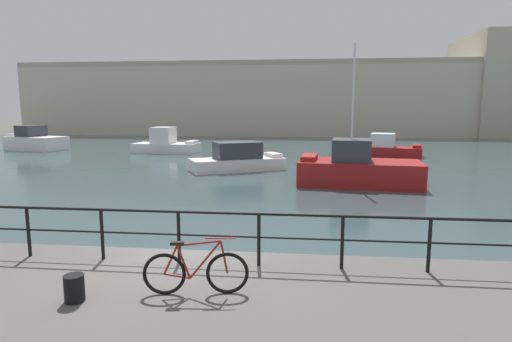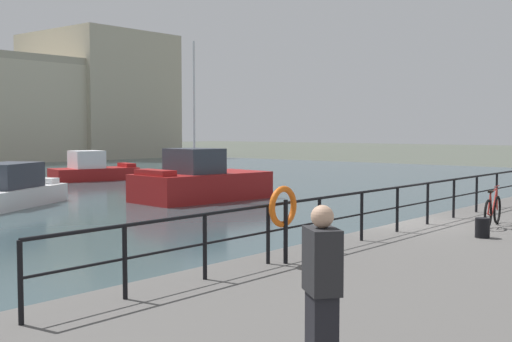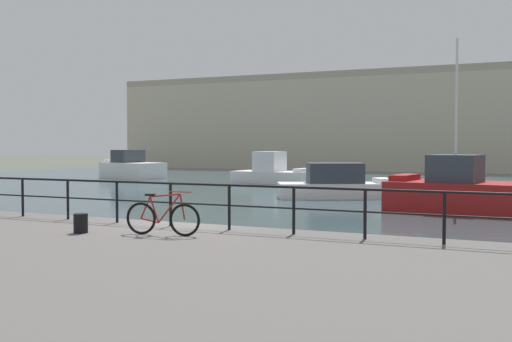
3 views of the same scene
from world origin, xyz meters
TOP-DOWN VIEW (x-y plane):
  - ground_plane at (0.00, 0.00)m, footprint 240.00×240.00m
  - water_basin at (0.00, 30.20)m, footprint 80.00×60.00m
  - harbor_building at (6.56, 54.33)m, footprint 75.72×14.07m
  - moored_cabin_cruiser at (-1.38, 16.73)m, footprint 6.10×4.56m
  - moored_blue_motorboat at (-22.07, 27.49)m, footprint 5.93×4.14m
  - moored_harbor_tender at (-9.26, 26.61)m, footprint 5.76×3.00m
  - moored_white_yacht at (9.46, 25.83)m, footprint 5.56×3.60m
  - moored_red_daysailer at (5.32, 12.49)m, footprint 6.27×3.61m
  - quay_railing at (0.87, -0.75)m, footprint 24.41×0.07m
  - parked_bicycle at (0.76, -2.15)m, footprint 1.76×0.32m
  - mooring_bollard at (-1.13, -2.62)m, footprint 0.32×0.32m

SIDE VIEW (x-z plane):
  - ground_plane at x=0.00m, z-range 0.00..0.00m
  - water_basin at x=0.00m, z-range 0.00..0.01m
  - moored_white_yacht at x=9.46m, z-range -0.25..1.58m
  - moored_cabin_cruiser at x=-1.38m, z-range -0.19..1.58m
  - moored_harbor_tender at x=-9.26m, z-range -0.36..1.86m
  - moored_red_daysailer at x=5.32m, z-range -2.65..4.30m
  - moored_blue_motorboat at x=-22.07m, z-range -0.29..1.98m
  - mooring_bollard at x=-1.13m, z-range 0.72..1.16m
  - parked_bicycle at x=0.76m, z-range 0.62..1.60m
  - quay_railing at x=0.87m, z-range 0.92..2.00m
  - harbor_building at x=6.56m, z-range -1.65..12.16m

